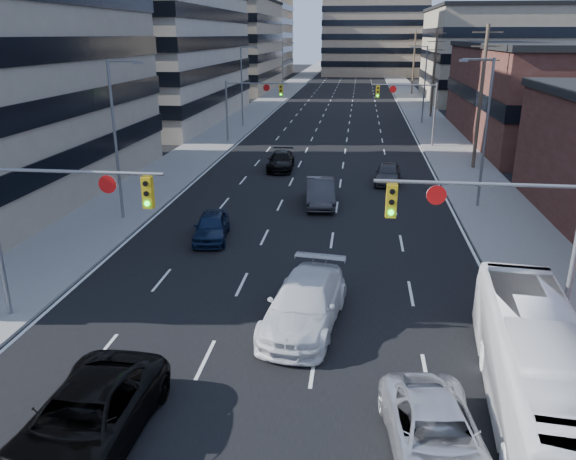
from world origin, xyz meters
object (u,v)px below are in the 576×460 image
(transit_bus, at_px, (538,370))
(sedan_blue, at_px, (211,226))
(white_van, at_px, (305,304))
(black_pickup, at_px, (85,420))
(silver_suv, at_px, (436,436))

(transit_bus, relative_size, sedan_blue, 2.46)
(white_van, distance_m, sedan_blue, 10.39)
(black_pickup, bearing_deg, transit_bus, 15.05)
(silver_suv, bearing_deg, sedan_blue, 116.57)
(transit_bus, bearing_deg, white_van, 153.12)
(black_pickup, distance_m, sedan_blue, 15.87)
(transit_bus, bearing_deg, black_pickup, -161.36)
(silver_suv, height_order, transit_bus, transit_bus)
(silver_suv, relative_size, transit_bus, 0.49)
(black_pickup, xyz_separation_m, sedan_blue, (-0.76, 15.85, -0.11))
(silver_suv, bearing_deg, black_pickup, 178.08)
(black_pickup, distance_m, transit_bus, 12.29)
(silver_suv, distance_m, sedan_blue, 18.05)
(transit_bus, height_order, sedan_blue, transit_bus)
(black_pickup, height_order, white_van, white_van)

